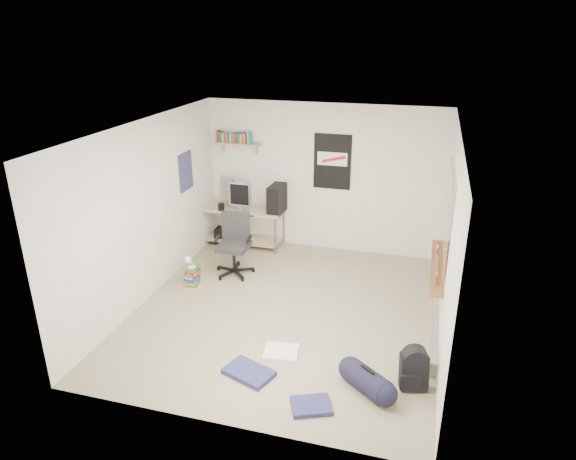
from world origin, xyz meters
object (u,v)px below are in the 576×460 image
(desk, at_px, (244,225))
(office_chair, at_px, (234,245))
(book_stack, at_px, (192,277))
(duffel_bag, at_px, (367,380))
(backpack, at_px, (414,371))

(desk, bearing_deg, office_chair, -63.56)
(office_chair, distance_m, book_stack, 0.80)
(desk, relative_size, duffel_bag, 2.75)
(desk, relative_size, office_chair, 1.49)
(backpack, distance_m, book_stack, 3.62)
(book_stack, bearing_deg, office_chair, 49.83)
(desk, distance_m, duffel_bag, 4.29)
(office_chair, bearing_deg, duffel_bag, -52.34)
(duffel_bag, height_order, book_stack, duffel_bag)
(desk, bearing_deg, duffel_bag, -38.51)
(desk, relative_size, book_stack, 3.60)
(backpack, relative_size, duffel_bag, 0.73)
(office_chair, height_order, backpack, office_chair)
(desk, xyz_separation_m, duffel_bag, (2.64, -3.37, -0.22))
(office_chair, xyz_separation_m, backpack, (2.84, -2.02, -0.29))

